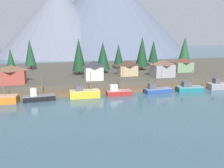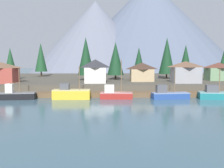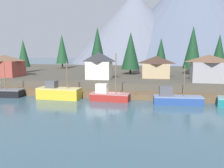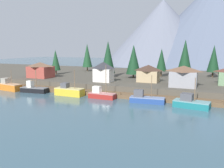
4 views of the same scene
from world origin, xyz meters
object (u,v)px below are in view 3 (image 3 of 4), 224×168
(fishing_boat_red, at_px, (109,95))
(house_red, at_px, (5,65))
(conifer_near_right, at_px, (62,49))
(conifer_back_left, at_px, (219,50))
(house_grey, at_px, (208,68))
(conifer_far_left, at_px, (97,48))
(conifer_centre, at_px, (23,53))
(house_tan, at_px, (156,67))
(fishing_boat_yellow, at_px, (58,92))
(conifer_mid_right, at_px, (131,51))
(fishing_boat_blue, at_px, (176,98))
(conifer_back_right, at_px, (193,47))
(fishing_boat_black, at_px, (1,92))
(conifer_mid_left, at_px, (161,52))
(house_white, at_px, (99,65))

(fishing_boat_red, height_order, house_red, fishing_boat_red)
(conifer_near_right, xyz_separation_m, conifer_back_left, (52.97, -2.24, -0.35))
(house_grey, xyz_separation_m, conifer_far_left, (-27.42, 11.28, 4.29))
(conifer_centre, bearing_deg, conifer_far_left, -0.31)
(conifer_centre, bearing_deg, house_tan, -8.98)
(fishing_boat_yellow, xyz_separation_m, conifer_mid_right, (10.69, 24.74, 7.80))
(house_red, bearing_deg, fishing_boat_blue, -16.92)
(house_grey, bearing_deg, conifer_back_right, 94.72)
(conifer_mid_right, bearing_deg, conifer_near_right, 150.41)
(house_tan, bearing_deg, conifer_back_right, 49.06)
(fishing_boat_red, distance_m, fishing_boat_blue, 11.91)
(conifer_back_left, relative_size, conifer_centre, 1.18)
(house_grey, relative_size, house_tan, 1.10)
(fishing_boat_black, distance_m, house_grey, 43.10)
(house_grey, xyz_separation_m, conifer_centre, (-50.44, 11.41, 2.77))
(house_grey, distance_m, conifer_centre, 51.79)
(conifer_far_left, bearing_deg, house_tan, -20.42)
(conifer_mid_left, bearing_deg, house_grey, -64.19)
(fishing_boat_blue, relative_size, house_tan, 1.25)
(conifer_mid_right, bearing_deg, house_red, -158.48)
(fishing_boat_yellow, relative_size, house_red, 0.99)
(fishing_boat_yellow, height_order, house_red, house_red)
(fishing_boat_black, relative_size, conifer_back_left, 0.72)
(house_tan, bearing_deg, fishing_boat_black, -150.04)
(house_red, relative_size, house_grey, 1.13)
(conifer_back_right, bearing_deg, fishing_boat_blue, -101.84)
(house_white, bearing_deg, fishing_boat_black, -144.18)
(fishing_boat_black, bearing_deg, house_white, 30.69)
(fishing_boat_red, distance_m, conifer_centre, 39.55)
(conifer_mid_right, height_order, conifer_centre, conifer_mid_right)
(fishing_boat_black, distance_m, fishing_boat_blue, 33.80)
(house_white, height_order, conifer_centre, conifer_centre)
(house_grey, bearing_deg, conifer_back_left, 73.34)
(fishing_boat_blue, distance_m, conifer_far_left, 32.05)
(fishing_boat_red, relative_size, conifer_mid_right, 0.75)
(fishing_boat_blue, xyz_separation_m, conifer_back_left, (15.04, 37.92, 8.25))
(conifer_near_right, relative_size, conifer_mid_left, 1.19)
(conifer_near_right, height_order, conifer_far_left, conifer_far_left)
(house_white, distance_m, conifer_near_right, 35.26)
(house_red, distance_m, conifer_near_right, 28.04)
(house_tan, bearing_deg, conifer_mid_left, 86.14)
(fishing_boat_yellow, relative_size, fishing_boat_blue, 0.98)
(fishing_boat_blue, xyz_separation_m, house_red, (-41.78, 12.71, 4.32))
(house_tan, relative_size, conifer_near_right, 0.54)
(conifer_mid_right, bearing_deg, conifer_back_right, 11.88)
(fishing_boat_yellow, distance_m, fishing_boat_blue, 21.67)
(fishing_boat_red, relative_size, conifer_far_left, 0.67)
(fishing_boat_blue, relative_size, conifer_mid_left, 0.81)
(house_red, bearing_deg, conifer_near_right, 82.01)
(house_red, relative_size, conifer_centre, 0.85)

